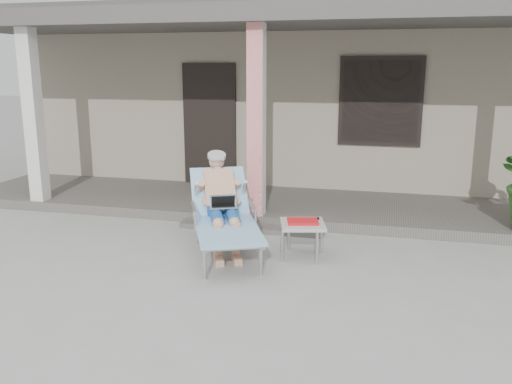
# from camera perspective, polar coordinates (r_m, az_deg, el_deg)

# --- Properties ---
(ground) EXTENTS (60.00, 60.00, 0.00)m
(ground) POSITION_cam_1_polar(r_m,az_deg,el_deg) (5.80, -5.19, -9.32)
(ground) COLOR #9E9E99
(ground) RESTS_ON ground
(house) EXTENTS (10.40, 5.40, 3.30)m
(house) POSITION_cam_1_polar(r_m,az_deg,el_deg) (11.69, 5.32, 10.47)
(house) COLOR gray
(house) RESTS_ON ground
(porch_deck) EXTENTS (10.00, 2.00, 0.15)m
(porch_deck) POSITION_cam_1_polar(r_m,az_deg,el_deg) (8.52, 1.43, -1.35)
(porch_deck) COLOR #605B56
(porch_deck) RESTS_ON ground
(porch_overhang) EXTENTS (10.00, 2.30, 2.85)m
(porch_overhang) POSITION_cam_1_polar(r_m,az_deg,el_deg) (8.21, 1.46, 17.21)
(porch_overhang) COLOR silver
(porch_overhang) RESTS_ON porch_deck
(porch_step) EXTENTS (2.00, 0.30, 0.07)m
(porch_step) POSITION_cam_1_polar(r_m,az_deg,el_deg) (7.45, -0.52, -3.79)
(porch_step) COLOR #605B56
(porch_step) RESTS_ON ground
(lounger) EXTENTS (1.37, 1.92, 1.21)m
(lounger) POSITION_cam_1_polar(r_m,az_deg,el_deg) (6.51, -3.54, 0.14)
(lounger) COLOR #B7B7BC
(lounger) RESTS_ON ground
(side_table) EXTENTS (0.61, 0.61, 0.45)m
(side_table) POSITION_cam_1_polar(r_m,az_deg,el_deg) (6.36, 4.93, -3.59)
(side_table) COLOR #AEAEA9
(side_table) RESTS_ON ground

